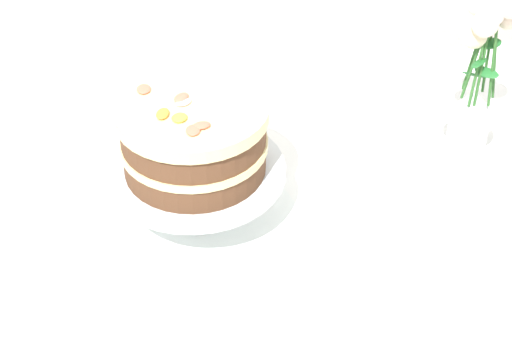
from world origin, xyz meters
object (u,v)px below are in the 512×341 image
at_px(cake_stand, 196,176).
at_px(flower_vase, 481,73).
at_px(layer_cake, 194,137).
at_px(dining_table, 296,280).

distance_m(cake_stand, flower_vase, 0.53).
height_order(cake_stand, flower_vase, flower_vase).
bearing_deg(layer_cake, cake_stand, 25.38).
relative_size(cake_stand, layer_cake, 1.23).
bearing_deg(cake_stand, layer_cake, -154.62).
relative_size(dining_table, layer_cake, 5.93).
relative_size(layer_cake, flower_vase, 0.71).
height_order(layer_cake, flower_vase, flower_vase).
distance_m(dining_table, flower_vase, 0.48).
bearing_deg(flower_vase, layer_cake, -172.39).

